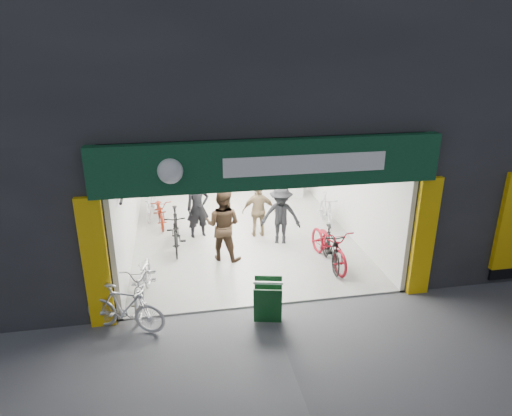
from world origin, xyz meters
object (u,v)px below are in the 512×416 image
object	(u,v)px
bike_right_front	(331,248)
parked_bike	(125,308)
bike_left_front	(144,281)
sandwich_board	(268,300)

from	to	relation	value
bike_right_front	parked_bike	world-z (taller)	bike_right_front
bike_left_front	parked_bike	world-z (taller)	bike_left_front
parked_bike	sandwich_board	xyz separation A→B (m)	(2.67, -0.20, -0.02)
bike_right_front	sandwich_board	world-z (taller)	bike_right_front
bike_left_front	sandwich_board	size ratio (longest dim) A/B	2.34
bike_left_front	parked_bike	distance (m)	0.95
sandwich_board	bike_right_front	bearing A→B (deg)	58.28
sandwich_board	parked_bike	bearing A→B (deg)	-171.04
bike_left_front	sandwich_board	bearing A→B (deg)	-19.99
bike_right_front	sandwich_board	xyz separation A→B (m)	(-1.93, -1.93, -0.03)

